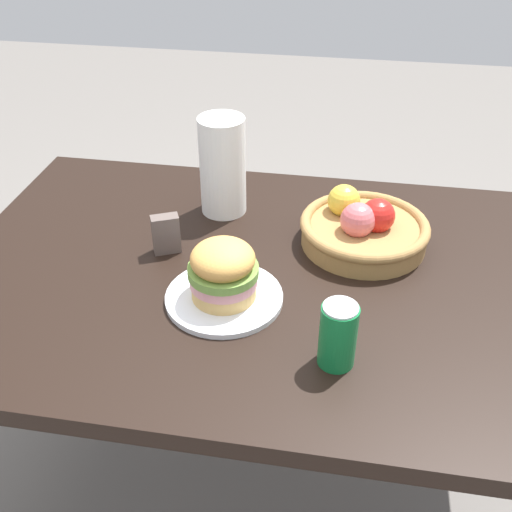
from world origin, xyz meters
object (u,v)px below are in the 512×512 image
at_px(plate, 224,297).
at_px(napkin_holder, 166,234).
at_px(sandwich, 223,271).
at_px(paper_towel_roll, 223,166).
at_px(soda_can, 338,335).
at_px(fruit_basket, 363,228).

distance_m(plate, napkin_holder, 0.22).
distance_m(sandwich, paper_towel_roll, 0.36).
relative_size(soda_can, fruit_basket, 0.43).
distance_m(plate, fruit_basket, 0.37).
distance_m(paper_towel_roll, napkin_holder, 0.23).
bearing_deg(plate, fruit_basket, 43.46).
xyz_separation_m(plate, fruit_basket, (0.27, 0.25, 0.04)).
relative_size(plate, fruit_basket, 0.81).
bearing_deg(soda_can, napkin_holder, 144.07).
bearing_deg(soda_can, fruit_basket, 84.75).
relative_size(sandwich, napkin_holder, 1.55).
distance_m(plate, paper_towel_roll, 0.37).
relative_size(plate, sandwich, 1.70).
xyz_separation_m(fruit_basket, paper_towel_roll, (-0.34, 0.09, 0.08)).
distance_m(soda_can, paper_towel_roll, 0.57).
bearing_deg(sandwich, paper_towel_roll, 102.12).
xyz_separation_m(soda_can, paper_towel_roll, (-0.30, 0.48, 0.06)).
bearing_deg(napkin_holder, paper_towel_roll, 41.55).
height_order(paper_towel_roll, napkin_holder, paper_towel_roll).
xyz_separation_m(fruit_basket, napkin_holder, (-0.43, -0.10, 0.00)).
bearing_deg(plate, soda_can, -30.52).
bearing_deg(sandwich, plate, -135.00).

